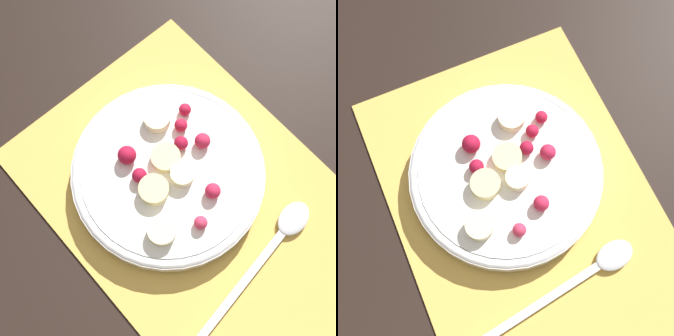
{
  "view_description": "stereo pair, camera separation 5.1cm",
  "coord_description": "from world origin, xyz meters",
  "views": [
    {
      "loc": [
        0.06,
        -0.12,
        0.52
      ],
      "look_at": [
        -0.06,
        -0.01,
        0.04
      ],
      "focal_mm": 50.0,
      "sensor_mm": 36.0,
      "label": 1
    },
    {
      "loc": [
        0.09,
        -0.07,
        0.52
      ],
      "look_at": [
        -0.06,
        -0.01,
        0.04
      ],
      "focal_mm": 50.0,
      "sensor_mm": 36.0,
      "label": 2
    }
  ],
  "objects": [
    {
      "name": "placemat",
      "position": [
        0.0,
        0.0,
        0.0
      ],
      "size": [
        0.45,
        0.29,
        0.01
      ],
      "color": "#E0B251",
      "rests_on": "ground_plane"
    },
    {
      "name": "fruit_bowl",
      "position": [
        -0.06,
        -0.01,
        0.02
      ],
      "size": [
        0.22,
        0.22,
        0.05
      ],
      "color": "white",
      "rests_on": "placemat"
    },
    {
      "name": "ground_plane",
      "position": [
        0.0,
        0.0,
        0.0
      ],
      "size": [
        3.0,
        3.0,
        0.0
      ],
      "primitive_type": "plane",
      "color": "black"
    },
    {
      "name": "spoon",
      "position": [
        0.07,
        0.03,
        0.01
      ],
      "size": [
        0.05,
        0.2,
        0.01
      ],
      "rotation": [
        0.0,
        0.0,
        7.99
      ],
      "color": "silver",
      "rests_on": "placemat"
    }
  ]
}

